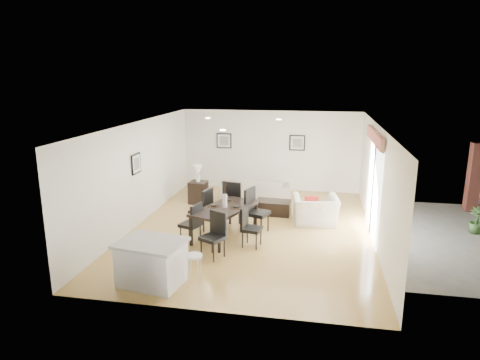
% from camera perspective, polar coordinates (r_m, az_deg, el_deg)
% --- Properties ---
extents(ground, '(8.00, 8.00, 0.00)m').
position_cam_1_polar(ground, '(11.08, 1.53, -6.56)').
color(ground, tan).
rests_on(ground, ground).
extents(wall_back, '(6.00, 0.04, 2.70)m').
position_cam_1_polar(wall_back, '(14.56, 4.06, 3.92)').
color(wall_back, white).
rests_on(wall_back, ground).
extents(wall_front, '(6.00, 0.04, 2.70)m').
position_cam_1_polar(wall_front, '(6.93, -3.69, -7.53)').
color(wall_front, white).
rests_on(wall_front, ground).
extents(wall_left, '(0.04, 8.00, 2.70)m').
position_cam_1_polar(wall_left, '(11.52, -13.33, 0.88)').
color(wall_left, white).
rests_on(wall_left, ground).
extents(wall_right, '(0.04, 8.00, 2.70)m').
position_cam_1_polar(wall_right, '(10.64, 17.74, -0.48)').
color(wall_right, white).
rests_on(wall_right, ground).
extents(ceiling, '(6.00, 8.00, 0.02)m').
position_cam_1_polar(ceiling, '(10.44, 1.63, 7.45)').
color(ceiling, white).
rests_on(ceiling, wall_back).
extents(sofa, '(2.32, 1.20, 0.65)m').
position_cam_1_polar(sofa, '(13.66, 2.01, -1.14)').
color(sofa, '#A29883').
rests_on(sofa, ground).
extents(armchair, '(1.27, 1.14, 0.74)m').
position_cam_1_polar(armchair, '(11.53, 9.99, -3.97)').
color(armchair, beige).
rests_on(armchair, ground).
extents(courtyard_plant_b, '(0.46, 0.46, 0.67)m').
position_cam_1_polar(courtyard_plant_b, '(12.22, 29.02, -4.74)').
color(courtyard_plant_b, '#324E21').
rests_on(courtyard_plant_b, ground).
extents(dining_table, '(1.49, 2.04, 0.76)m').
position_cam_1_polar(dining_table, '(10.34, -2.03, -4.06)').
color(dining_table, black).
rests_on(dining_table, ground).
extents(dining_chair_wnear, '(0.55, 0.55, 0.96)m').
position_cam_1_polar(dining_chair_wnear, '(10.10, -6.26, -5.46)').
color(dining_chair_wnear, black).
rests_on(dining_chair_wnear, ground).
extents(dining_chair_wfar, '(0.59, 0.59, 1.07)m').
position_cam_1_polar(dining_chair_wfar, '(10.92, -4.83, -3.60)').
color(dining_chair_wfar, black).
rests_on(dining_chair_wfar, ground).
extents(dining_chair_enear, '(0.49, 0.49, 0.94)m').
position_cam_1_polar(dining_chair_enear, '(9.86, 1.14, -5.94)').
color(dining_chair_enear, black).
rests_on(dining_chair_enear, ground).
extents(dining_chair_efar, '(0.64, 0.64, 1.13)m').
position_cam_1_polar(dining_chair_efar, '(10.70, 1.90, -3.74)').
color(dining_chair_efar, black).
rests_on(dining_chair_efar, ground).
extents(dining_chair_head, '(0.61, 0.61, 1.00)m').
position_cam_1_polar(dining_chair_head, '(9.32, -3.32, -6.94)').
color(dining_chair_head, black).
rests_on(dining_chair_head, ground).
extents(dining_chair_foot, '(0.59, 0.59, 1.14)m').
position_cam_1_polar(dining_chair_foot, '(11.41, -0.87, -2.58)').
color(dining_chair_foot, black).
rests_on(dining_chair_foot, ground).
extents(vase, '(0.87, 1.33, 0.68)m').
position_cam_1_polar(vase, '(10.24, -2.04, -2.17)').
color(vase, white).
rests_on(vase, dining_table).
extents(coffee_table, '(1.00, 0.63, 0.39)m').
position_cam_1_polar(coffee_table, '(12.21, 4.46, -3.66)').
color(coffee_table, black).
rests_on(coffee_table, ground).
extents(side_table, '(0.55, 0.55, 0.68)m').
position_cam_1_polar(side_table, '(13.23, -5.58, -1.64)').
color(side_table, black).
rests_on(side_table, ground).
extents(table_lamp, '(0.27, 0.27, 0.52)m').
position_cam_1_polar(table_lamp, '(13.06, -5.65, 1.20)').
color(table_lamp, white).
rests_on(table_lamp, side_table).
extents(cushion, '(0.36, 0.14, 0.35)m').
position_cam_1_polar(cushion, '(11.37, 9.50, -3.02)').
color(cushion, '#A72115').
rests_on(cushion, armchair).
extents(kitchen_island, '(1.35, 1.12, 0.85)m').
position_cam_1_polar(kitchen_island, '(8.38, -11.69, -10.70)').
color(kitchen_island, white).
rests_on(kitchen_island, ground).
extents(bar_stool, '(0.30, 0.30, 0.65)m').
position_cam_1_polar(bar_stool, '(8.06, -6.10, -10.47)').
color(bar_stool, white).
rests_on(bar_stool, ground).
extents(framed_print_back_left, '(0.52, 0.04, 0.52)m').
position_cam_1_polar(framed_print_back_left, '(14.74, -2.14, 5.26)').
color(framed_print_back_left, black).
rests_on(framed_print_back_left, wall_back).
extents(framed_print_back_right, '(0.52, 0.04, 0.52)m').
position_cam_1_polar(framed_print_back_right, '(14.41, 7.64, 4.94)').
color(framed_print_back_right, black).
rests_on(framed_print_back_right, wall_back).
extents(framed_print_left_wall, '(0.04, 0.52, 0.52)m').
position_cam_1_polar(framed_print_left_wall, '(11.27, -13.68, 2.13)').
color(framed_print_left_wall, black).
rests_on(framed_print_left_wall, wall_left).
extents(sliding_door, '(0.12, 2.70, 2.57)m').
position_cam_1_polar(sliding_door, '(10.86, 17.44, 1.53)').
color(sliding_door, white).
rests_on(sliding_door, wall_right).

